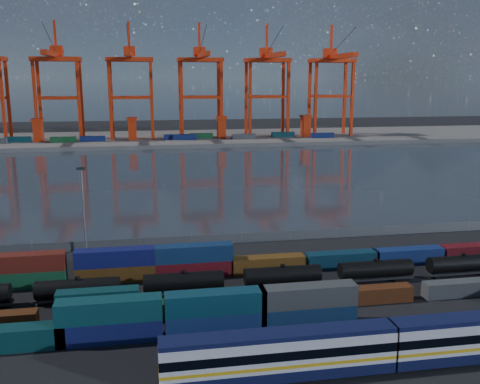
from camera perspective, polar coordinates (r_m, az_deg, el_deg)
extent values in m
plane|color=black|center=(81.95, 3.69, -11.24)|extent=(700.00, 700.00, 0.00)
plane|color=#273039|center=(181.89, -4.08, 1.80)|extent=(700.00, 700.00, 0.00)
cube|color=#514F4C|center=(285.37, -6.27, 5.70)|extent=(700.00, 70.00, 2.00)
cone|color=#1E2630|center=(1698.74, -2.62, 18.76)|extent=(1040.00, 1040.00, 460.00)
cone|color=#1E2630|center=(1790.51, 10.79, 16.94)|extent=(960.00, 960.00, 380.00)
cone|color=#1E2630|center=(1936.50, 20.82, 14.82)|extent=(840.00, 840.00, 300.00)
cube|color=silver|center=(60.92, 4.27, -16.78)|extent=(26.20, 3.14, 3.98)
cube|color=#0F1337|center=(61.96, 4.24, -18.48)|extent=(26.20, 3.21, 1.26)
cube|color=#0F1337|center=(59.87, 4.30, -14.89)|extent=(26.20, 2.83, 0.52)
cube|color=gold|center=(61.33, 4.26, -17.46)|extent=(26.23, 3.24, 0.38)
cube|color=black|center=(60.72, 4.28, -16.43)|extent=(26.23, 3.24, 1.05)
cube|color=black|center=(60.94, -4.69, -19.69)|extent=(3.14, 2.10, 0.73)
cube|color=black|center=(64.86, 12.51, -17.84)|extent=(3.14, 2.10, 0.73)
cube|color=black|center=(67.91, 18.77, -16.77)|extent=(3.14, 2.10, 0.73)
cube|color=#0B383C|center=(72.86, -23.22, -14.14)|extent=(13.01, 2.65, 2.82)
cube|color=#101852|center=(71.02, -13.67, -14.17)|extent=(13.01, 2.65, 2.82)
cube|color=#0D3F45|center=(69.83, -13.79, -12.09)|extent=(13.01, 2.65, 2.82)
cube|color=navy|center=(71.26, -2.59, -13.72)|extent=(13.01, 2.65, 2.82)
cube|color=#0E394C|center=(70.08, -2.62, -11.64)|extent=(13.01, 2.65, 2.82)
cube|color=navy|center=(73.66, 7.20, -12.91)|extent=(13.01, 2.65, 2.82)
cube|color=#3F4244|center=(72.52, 7.26, -10.89)|extent=(13.01, 2.65, 2.82)
cube|color=#61130E|center=(76.31, -14.83, -12.51)|extent=(10.82, 2.20, 2.34)
cube|color=#0B3639|center=(75.38, -14.93, -10.88)|extent=(10.82, 2.20, 2.34)
cube|color=#144C25|center=(76.21, -4.55, -12.15)|extent=(10.82, 2.20, 2.34)
cube|color=#0B283B|center=(78.38, 5.29, -11.46)|extent=(10.82, 2.20, 2.34)
cube|color=#522610|center=(82.62, 14.30, -10.53)|extent=(10.82, 2.20, 2.34)
cube|color=#434649|center=(88.62, 22.20, -9.49)|extent=(10.82, 2.20, 2.34)
cube|color=#144E2D|center=(91.84, -21.97, -8.58)|extent=(12.69, 2.58, 2.75)
cube|color=maroon|center=(90.95, -22.11, -6.96)|extent=(12.69, 2.58, 2.75)
cube|color=#533310|center=(89.87, -13.12, -8.45)|extent=(12.69, 2.58, 2.75)
cube|color=navy|center=(88.96, -13.20, -6.79)|extent=(12.69, 2.58, 2.75)
cube|color=maroon|center=(89.96, -4.88, -8.14)|extent=(12.69, 2.58, 2.75)
cube|color=navy|center=(89.05, -4.91, -6.48)|extent=(12.69, 2.58, 2.75)
cube|color=brown|center=(91.77, 2.94, -7.70)|extent=(12.69, 2.58, 2.75)
cube|color=#0C2D41|center=(95.50, 10.84, -7.10)|extent=(12.69, 2.58, 2.75)
cube|color=navy|center=(100.40, 17.47, -6.50)|extent=(12.69, 2.58, 2.75)
cube|color=#5D0E14|center=(106.95, 23.78, -5.84)|extent=(12.69, 2.58, 2.75)
cylinder|color=black|center=(83.29, -16.90, -9.77)|extent=(12.10, 2.70, 2.70)
cylinder|color=black|center=(82.76, -16.96, -8.82)|extent=(0.74, 0.74, 0.47)
cube|color=black|center=(83.84, -16.84, -10.72)|extent=(12.57, 1.86, 0.37)
cube|color=black|center=(84.62, -19.69, -10.98)|extent=(2.33, 1.68, 0.56)
cube|color=black|center=(83.55, -13.92, -10.91)|extent=(2.33, 1.68, 0.56)
cylinder|color=black|center=(82.72, -6.05, -9.45)|extent=(12.10, 2.70, 2.70)
cylinder|color=black|center=(82.19, -6.07, -8.48)|extent=(0.74, 0.74, 0.47)
cube|color=black|center=(83.28, -6.02, -10.40)|extent=(12.57, 1.86, 0.37)
cube|color=black|center=(83.29, -8.94, -10.76)|extent=(2.33, 1.68, 0.56)
cube|color=black|center=(83.76, -3.11, -10.49)|extent=(2.33, 1.68, 0.56)
cylinder|color=black|center=(85.03, 4.56, -8.81)|extent=(12.10, 2.70, 2.70)
cylinder|color=black|center=(84.51, 4.57, -7.86)|extent=(0.74, 0.74, 0.47)
cube|color=black|center=(85.57, 4.54, -9.74)|extent=(12.57, 1.86, 0.37)
cube|color=black|center=(84.82, 1.75, -10.18)|extent=(2.33, 1.68, 0.56)
cube|color=black|center=(86.79, 7.25, -9.74)|extent=(2.33, 1.68, 0.56)
cylinder|color=black|center=(89.98, 14.25, -7.96)|extent=(12.10, 2.70, 2.70)
cylinder|color=black|center=(89.49, 14.30, -7.06)|extent=(0.74, 0.74, 0.47)
cube|color=black|center=(90.49, 14.21, -8.85)|extent=(12.57, 1.86, 0.37)
cube|color=black|center=(89.06, 11.70, -9.33)|extent=(2.33, 1.68, 0.56)
cube|color=black|center=(92.36, 16.60, -8.80)|extent=(2.33, 1.68, 0.56)
cylinder|color=black|center=(97.18, 22.69, -7.03)|extent=(12.10, 2.70, 2.70)
cylinder|color=black|center=(96.73, 22.77, -6.20)|extent=(0.74, 0.74, 0.47)
cube|color=black|center=(97.65, 22.62, -7.86)|extent=(12.57, 1.86, 0.37)
cube|color=black|center=(95.65, 20.46, -8.34)|extent=(2.33, 1.68, 0.56)
cube|color=#595B5E|center=(107.36, 0.18, -4.92)|extent=(160.00, 0.06, 2.00)
cylinder|color=slate|center=(108.07, -21.29, -5.61)|extent=(0.12, 0.12, 2.20)
cylinder|color=slate|center=(106.48, -15.99, -5.50)|extent=(0.12, 0.12, 2.20)
cylinder|color=slate|center=(105.83, -10.59, -5.33)|extent=(0.12, 0.12, 2.20)
cylinder|color=slate|center=(106.11, -5.16, -5.12)|extent=(0.12, 0.12, 2.20)
cylinder|color=slate|center=(107.33, 0.18, -4.87)|extent=(0.12, 0.12, 2.20)
cylinder|color=slate|center=(109.46, 5.36, -4.59)|extent=(0.12, 0.12, 2.20)
cylinder|color=slate|center=(112.44, 10.30, -4.28)|extent=(0.12, 0.12, 2.20)
cylinder|color=slate|center=(116.20, 14.95, -3.96)|extent=(0.12, 0.12, 2.20)
cylinder|color=slate|center=(120.68, 19.27, -3.64)|extent=(0.12, 0.12, 2.20)
cylinder|color=slate|center=(125.79, 23.26, -3.33)|extent=(0.12, 0.12, 2.20)
cylinder|color=slate|center=(102.73, -16.33, -2.16)|extent=(0.36, 0.36, 16.00)
cube|color=black|center=(101.08, -16.61, 2.41)|extent=(1.60, 0.40, 0.60)
cube|color=red|center=(280.90, -23.98, 8.67)|extent=(1.47, 1.47, 41.27)
cube|color=red|center=(291.59, -23.47, 8.80)|extent=(1.47, 1.47, 41.27)
cube|color=red|center=(277.74, -20.98, 8.88)|extent=(1.47, 1.47, 41.27)
cube|color=red|center=(288.55, -20.57, 9.00)|extent=(1.47, 1.47, 41.27)
cube|color=red|center=(274.68, -16.80, 9.13)|extent=(1.47, 1.47, 41.27)
cube|color=red|center=(285.60, -16.54, 9.24)|extent=(1.47, 1.47, 41.27)
cube|color=red|center=(275.95, -18.93, 9.44)|extent=(20.17, 1.28, 1.28)
cube|color=red|center=(286.82, -18.60, 9.54)|extent=(20.17, 1.28, 1.28)
cube|color=red|center=(281.35, -19.02, 13.26)|extent=(22.93, 12.84, 2.02)
cube|color=red|center=(270.55, -19.41, 13.70)|extent=(2.75, 44.02, 2.29)
cube|color=red|center=(285.14, -18.97, 14.07)|extent=(5.50, 7.34, 4.59)
cube|color=red|center=(283.72, -19.12, 15.47)|extent=(1.10, 1.10, 14.67)
cylinder|color=black|center=(268.71, -19.59, 15.07)|extent=(0.22, 37.74, 12.45)
cube|color=red|center=(273.35, -13.67, 9.29)|extent=(1.47, 1.47, 41.27)
cube|color=red|center=(284.32, -13.54, 9.39)|extent=(1.47, 1.47, 41.27)
cube|color=red|center=(272.84, -9.39, 9.46)|extent=(1.47, 1.47, 41.27)
cube|color=red|center=(283.83, -9.42, 9.56)|extent=(1.47, 1.47, 41.27)
cube|color=red|center=(272.83, -11.55, 9.81)|extent=(20.17, 1.28, 1.28)
cube|color=red|center=(283.82, -11.50, 9.90)|extent=(20.17, 1.28, 1.28)
cube|color=red|center=(278.29, -11.69, 13.68)|extent=(22.93, 12.84, 2.02)
cube|color=red|center=(267.37, -11.77, 14.14)|extent=(2.75, 44.02, 2.29)
cube|color=red|center=(282.12, -11.70, 14.49)|extent=(5.50, 7.34, 4.59)
cube|color=red|center=(280.69, -11.78, 15.91)|extent=(1.10, 1.10, 14.67)
cylinder|color=black|center=(265.50, -11.84, 15.54)|extent=(0.22, 37.74, 12.45)
cube|color=red|center=(273.41, -6.24, 9.56)|extent=(1.47, 1.47, 41.27)
cube|color=red|center=(284.38, -6.39, 9.65)|extent=(1.47, 1.47, 41.27)
cube|color=red|center=(275.47, -1.99, 9.64)|extent=(1.47, 1.47, 41.27)
cube|color=red|center=(286.36, -2.30, 9.73)|extent=(1.47, 1.47, 41.27)
cube|color=red|center=(274.17, -4.11, 10.03)|extent=(20.17, 1.28, 1.28)
cube|color=red|center=(285.12, -4.34, 10.11)|extent=(20.17, 1.28, 1.28)
cube|color=red|center=(279.61, -4.29, 13.88)|extent=(22.93, 12.84, 2.02)
cube|color=red|center=(268.74, -4.05, 14.34)|extent=(2.75, 44.02, 2.29)
cube|color=red|center=(283.42, -4.38, 14.69)|extent=(5.50, 7.34, 4.59)
cube|color=red|center=(282.00, -4.36, 16.10)|extent=(1.10, 1.10, 14.67)
cylinder|color=black|center=(266.89, -4.02, 15.74)|extent=(0.22, 37.74, 12.45)
cube|color=red|center=(277.91, 1.08, 9.66)|extent=(1.47, 1.47, 41.27)
cube|color=red|center=(288.71, 0.66, 9.76)|extent=(1.47, 1.47, 41.27)
cube|color=red|center=(282.45, 5.16, 9.66)|extent=(1.47, 1.47, 41.27)
cube|color=red|center=(293.08, 4.60, 9.75)|extent=(1.47, 1.47, 41.27)
cube|color=red|center=(279.92, 3.15, 10.09)|extent=(20.17, 1.28, 1.28)
cube|color=red|center=(290.65, 2.65, 10.17)|extent=(20.17, 1.28, 1.28)
cube|color=red|center=(285.26, 2.93, 13.86)|extent=(22.93, 12.84, 2.02)
cube|color=red|center=(274.61, 3.46, 14.30)|extent=(2.75, 44.02, 2.29)
cube|color=red|center=(288.99, 2.78, 14.66)|extent=(5.50, 7.34, 4.59)
cube|color=red|center=(287.59, 2.87, 16.04)|extent=(1.10, 1.10, 14.67)
cylinder|color=black|center=(272.79, 3.59, 15.67)|extent=(0.22, 37.74, 12.45)
cube|color=red|center=(286.64, 8.07, 9.62)|extent=(1.47, 1.47, 41.27)
cube|color=red|center=(297.12, 7.41, 9.72)|extent=(1.47, 1.47, 41.27)
cube|color=red|center=(293.46, 11.87, 9.54)|extent=(1.47, 1.47, 41.27)
cube|color=red|center=(303.71, 11.10, 9.65)|extent=(1.47, 1.47, 41.27)
cube|color=red|center=(289.82, 10.01, 9.99)|extent=(20.17, 1.28, 1.28)
cube|color=red|center=(300.19, 9.29, 10.09)|extent=(20.17, 1.28, 1.28)
cube|color=red|center=(294.97, 9.77, 13.65)|extent=(22.93, 12.84, 2.02)
cube|color=red|center=(284.68, 10.55, 14.05)|extent=(2.75, 44.02, 2.29)
cube|color=red|center=(298.58, 9.56, 14.43)|extent=(5.50, 7.34, 4.59)
cube|color=red|center=(297.23, 9.73, 15.76)|extent=(1.10, 1.10, 14.67)
cylinder|color=black|center=(282.94, 10.76, 15.36)|extent=(0.22, 37.74, 12.45)
cube|color=navy|center=(269.97, -5.93, 5.84)|extent=(12.00, 2.44, 2.60)
cube|color=navy|center=(280.23, 8.78, 5.99)|extent=(12.00, 2.44, 2.60)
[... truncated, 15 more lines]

